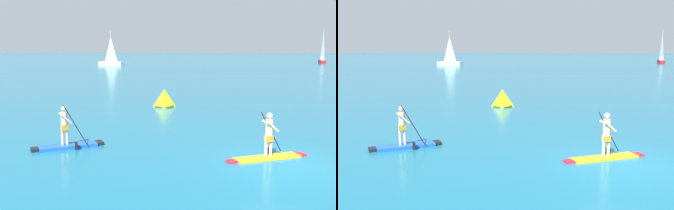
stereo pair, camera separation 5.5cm
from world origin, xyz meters
TOP-DOWN VIEW (x-y plane):
  - ground at (0.00, 0.00)m, footprint 440.00×440.00m
  - paddleboarder_near_left at (-8.13, 1.42)m, footprint 2.67×1.84m
  - paddleboarder_mid_center at (-0.39, 0.68)m, footprint 3.02×1.65m
  - race_marker_buoy at (-5.48, 12.43)m, footprint 1.31×1.31m
  - sailboat_left_horizon at (-22.77, 66.64)m, footprint 5.59×2.85m
  - sailboat_right_horizon at (23.55, 79.88)m, footprint 1.60×4.29m

SIDE VIEW (x-z plane):
  - ground at x=0.00m, z-range 0.00..0.00m
  - paddleboarder_near_left at x=-8.13m, z-range -0.58..1.24m
  - paddleboarder_mid_center at x=-0.39m, z-range -0.45..1.29m
  - race_marker_buoy at x=-5.48m, z-range -0.07..1.09m
  - sailboat_left_horizon at x=-22.77m, z-range -2.74..4.44m
  - sailboat_right_horizon at x=23.55m, z-range -2.71..5.00m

